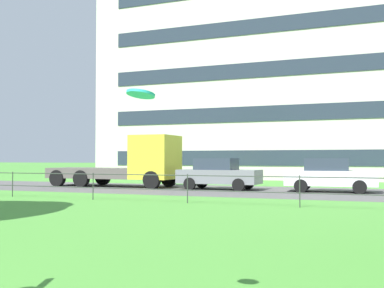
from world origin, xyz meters
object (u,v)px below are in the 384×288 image
at_px(car_grey_far_right, 219,174).
at_px(flatbed_truck_right, 131,164).
at_px(apartment_building_background, 270,61).
at_px(frisbee, 141,94).
at_px(car_white_center, 330,175).

bearing_deg(car_grey_far_right, flatbed_truck_right, 176.53).
bearing_deg(apartment_building_background, frisbee, -80.35).
bearing_deg(flatbed_truck_right, apartment_building_background, 74.67).
bearing_deg(car_white_center, apartment_building_background, 110.56).
height_order(flatbed_truck_right, car_grey_far_right, flatbed_truck_right).
relative_size(frisbee, flatbed_truck_right, 0.05).
bearing_deg(car_grey_far_right, car_white_center, 1.44).
distance_m(flatbed_truck_right, car_grey_far_right, 5.10).
relative_size(flatbed_truck_right, apartment_building_background, 0.27).
relative_size(frisbee, car_white_center, 0.09).
xyz_separation_m(car_grey_far_right, car_white_center, (5.28, 0.13, 0.00)).
distance_m(car_grey_far_right, car_white_center, 5.28).
xyz_separation_m(flatbed_truck_right, apartment_building_background, (4.34, 15.85, 8.44)).
distance_m(flatbed_truck_right, car_white_center, 10.36).
xyz_separation_m(frisbee, flatbed_truck_right, (-10.15, 18.33, -0.91)).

